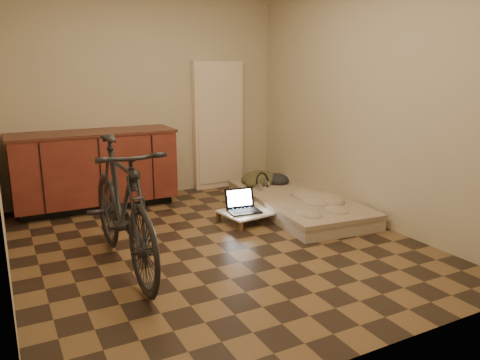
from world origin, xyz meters
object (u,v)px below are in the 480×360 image
bicycle (122,199)px  lap_desk (254,211)px  futon (297,202)px  laptop (243,206)px

bicycle → lap_desk: size_ratio=2.37×
lap_desk → futon: bearing=1.0°
lap_desk → laptop: bearing=163.4°
bicycle → lap_desk: (1.56, 0.60, -0.49)m
futon → lap_desk: (-0.64, -0.10, 0.02)m
bicycle → futon: size_ratio=0.88×
futon → lap_desk: size_ratio=2.69×
futon → laptop: laptop is taller
bicycle → lap_desk: 1.74m
laptop → futon: bearing=11.9°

